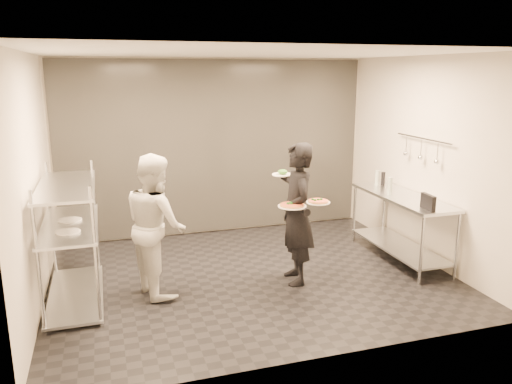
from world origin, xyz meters
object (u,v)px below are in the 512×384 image
object	(u,v)px
pizza_plate_near	(292,205)
pos_monitor	(428,202)
waiter	(297,214)
chef	(156,224)
bottle_clear	(377,178)
pass_rack	(71,236)
pizza_plate_far	(318,202)
bottle_green	(390,186)
bottle_dark	(383,179)
prep_counter	(401,216)
salad_plate	(283,173)

from	to	relation	value
pizza_plate_near	pos_monitor	xyz separation A→B (m)	(1.71, -0.23, -0.04)
pos_monitor	waiter	bearing A→B (deg)	169.64
chef	bottle_clear	distance (m)	3.48
pass_rack	pizza_plate_near	xyz separation A→B (m)	(2.50, -0.49, 0.29)
pizza_plate_far	bottle_green	xyz separation A→B (m)	(1.36, 0.61, -0.03)
pos_monitor	bottle_dark	distance (m)	1.36
chef	bottle_clear	world-z (taller)	chef
pizza_plate_near	prep_counter	bearing A→B (deg)	15.11
chef	bottle_green	bearing A→B (deg)	-101.52
prep_counter	waiter	world-z (taller)	waiter
pizza_plate_far	bottle_green	bearing A→B (deg)	24.06
bottle_green	bottle_dark	size ratio (longest dim) A/B	1.16
chef	bottle_dark	size ratio (longest dim) A/B	8.16
pos_monitor	bottle_green	bearing A→B (deg)	96.08
pizza_plate_near	pos_monitor	bearing A→B (deg)	-7.51
prep_counter	chef	xyz separation A→B (m)	(-3.38, -0.08, 0.21)
prep_counter	chef	size ratio (longest dim) A/B	1.07
pizza_plate_far	bottle_green	distance (m)	1.49
bottle_green	chef	bearing A→B (deg)	-176.53
pizza_plate_far	salad_plate	size ratio (longest dim) A/B	1.08
pizza_plate_near	bottle_green	distance (m)	1.80
salad_plate	bottle_dark	bearing A→B (deg)	19.76
pizza_plate_far	pos_monitor	size ratio (longest dim) A/B	1.05
pass_rack	bottle_green	world-z (taller)	pass_rack
bottle_clear	pizza_plate_near	bearing A→B (deg)	-146.96
waiter	pizza_plate_far	xyz separation A→B (m)	(0.20, -0.19, 0.19)
pizza_plate_near	bottle_dark	distance (m)	2.20
salad_plate	bottle_clear	distance (m)	1.97
bottle_clear	bottle_dark	xyz separation A→B (m)	(0.06, -0.08, -0.01)
prep_counter	bottle_clear	xyz separation A→B (m)	(0.01, 0.70, 0.41)
bottle_dark	bottle_clear	bearing A→B (deg)	126.32
pizza_plate_near	bottle_dark	bearing A→B (deg)	30.62
waiter	pizza_plate_far	distance (m)	0.34
bottle_dark	waiter	bearing A→B (deg)	-152.27
pizza_plate_far	bottle_clear	bearing A→B (deg)	38.39
chef	pass_rack	bearing A→B (deg)	70.31
salad_plate	bottle_clear	size ratio (longest dim) A/B	1.18
pass_rack	salad_plate	bearing A→B (deg)	-0.80
pass_rack	chef	xyz separation A→B (m)	(0.95, -0.08, 0.07)
pizza_plate_near	salad_plate	bearing A→B (deg)	84.41
chef	bottle_dark	world-z (taller)	chef
pizza_plate_near	salad_plate	size ratio (longest dim) A/B	1.28
pizza_plate_far	prep_counter	bearing A→B (deg)	18.14
bottle_clear	bottle_dark	world-z (taller)	bottle_clear
pos_monitor	bottle_dark	xyz separation A→B (m)	(0.18, 1.35, 0.01)
prep_counter	bottle_dark	bearing A→B (deg)	84.24
pos_monitor	pizza_plate_far	bearing A→B (deg)	175.26
pizza_plate_near	bottle_clear	size ratio (longest dim) A/B	1.52
prep_counter	pos_monitor	size ratio (longest dim) A/B	6.68
prep_counter	pizza_plate_far	world-z (taller)	pizza_plate_far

